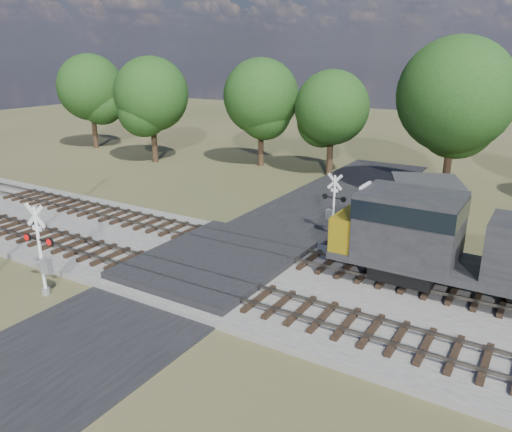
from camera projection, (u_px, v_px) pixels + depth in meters
The scene contains 10 objects.
ground at pixel (212, 270), 25.11m from camera, with size 160.00×160.00×0.00m, color #3D4324.
ballast_bed at pixel (415, 315), 20.50m from camera, with size 140.00×10.00×0.30m, color gray.
road at pixel (212, 270), 25.10m from camera, with size 7.00×60.00×0.08m, color black.
crossing_panel at pixel (217, 261), 25.42m from camera, with size 7.00×9.00×0.62m, color #262628.
track_near at pixel (242, 293), 21.81m from camera, with size 140.00×2.60×0.33m.
track_far at pixel (294, 256), 25.86m from camera, with size 140.00×2.60×0.33m.
crossing_signal_near at pixel (43, 258), 22.02m from camera, with size 1.73×0.39×4.30m.
crossing_signal_far at pixel (332, 210), 29.45m from camera, with size 1.54×0.34×3.83m.
equipment_shed at pixel (425, 200), 32.08m from camera, with size 5.30×5.30×2.78m.
treeline at pixel (490, 106), 34.79m from camera, with size 83.29×11.26×11.70m.
Camera 1 is at (13.95, -18.46, 10.38)m, focal length 35.00 mm.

